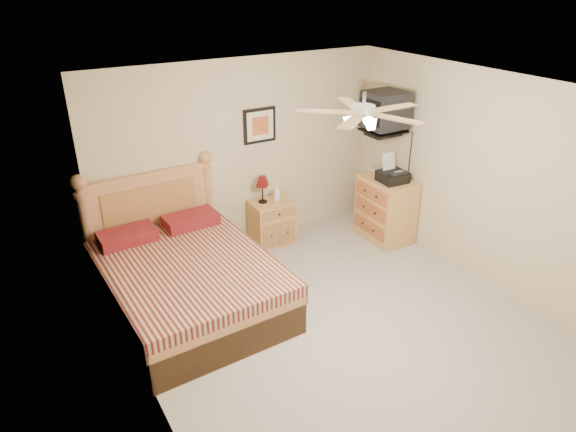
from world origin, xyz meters
name	(u,v)px	position (x,y,z in m)	size (l,w,h in m)	color
floor	(338,325)	(0.00, 0.00, 0.00)	(4.50, 4.50, 0.00)	gray
ceiling	(350,91)	(0.00, 0.00, 2.50)	(4.00, 4.50, 0.04)	white
wall_back	(241,156)	(0.00, 2.25, 1.25)	(4.00, 0.04, 2.50)	#BCAB8A
wall_front	(555,357)	(0.00, -2.25, 1.25)	(4.00, 0.04, 2.50)	#BCAB8A
wall_left	(138,278)	(-2.00, 0.00, 1.25)	(0.04, 4.50, 2.50)	#BCAB8A
wall_right	(484,182)	(2.00, 0.00, 1.25)	(0.04, 4.50, 2.50)	#BCAB8A
bed	(186,253)	(-1.24, 1.12, 0.71)	(1.66, 2.18, 1.41)	#A36A38
nightstand	(272,222)	(0.31, 2.00, 0.31)	(0.57, 0.42, 0.61)	#C08647
table_lamp	(262,189)	(0.20, 2.06, 0.80)	(0.20, 0.20, 0.37)	#5B0C0D
lotion_bottle	(277,192)	(0.39, 2.01, 0.73)	(0.09, 0.09, 0.24)	silver
framed_picture	(260,125)	(0.27, 2.23, 1.62)	(0.46, 0.04, 0.46)	black
dresser	(385,209)	(1.73, 1.31, 0.45)	(0.53, 0.76, 0.89)	#BA8144
fax_machine	(393,169)	(1.71, 1.21, 1.08)	(0.35, 0.37, 0.37)	black
magazine_lower	(374,172)	(1.71, 1.59, 0.91)	(0.21, 0.29, 0.03)	beige
magazine_upper	(375,170)	(1.74, 1.59, 0.93)	(0.17, 0.23, 0.02)	tan
wall_tv	(394,111)	(1.75, 1.34, 1.81)	(0.56, 0.46, 0.58)	black
ceiling_fan	(363,112)	(0.00, -0.20, 2.36)	(1.14, 1.14, 0.28)	white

